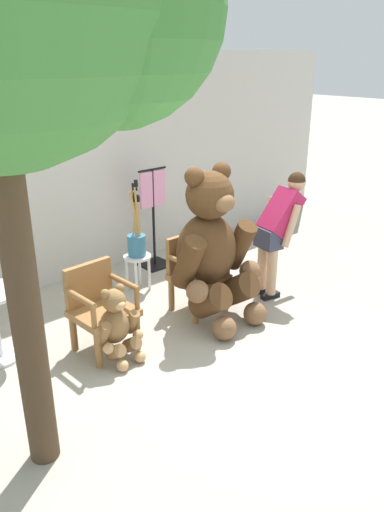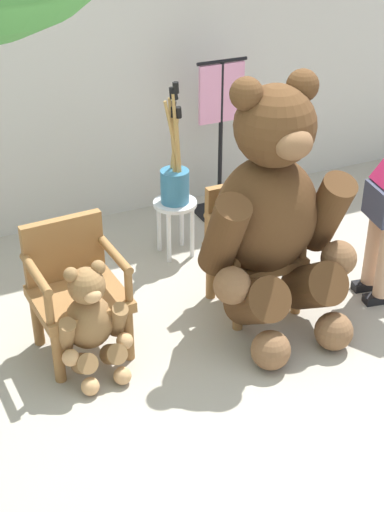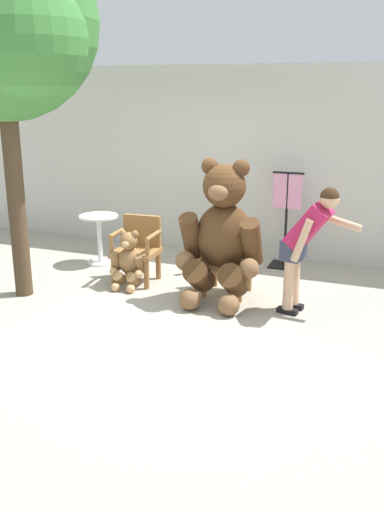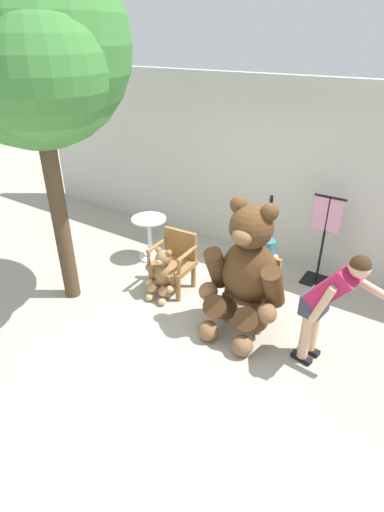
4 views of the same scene
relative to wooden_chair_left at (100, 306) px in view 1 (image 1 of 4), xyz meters
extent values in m
plane|color=#A8A091|center=(0.63, -0.63, -0.46)|extent=(60.00, 60.00, 0.00)
cube|color=beige|center=(0.63, 1.77, 0.94)|extent=(10.00, 0.16, 2.80)
cube|color=olive|center=(0.00, -0.06, -0.06)|extent=(0.59, 0.55, 0.07)
cylinder|color=olive|center=(-0.22, -0.28, -0.28)|extent=(0.07, 0.07, 0.37)
cylinder|color=olive|center=(0.24, -0.26, -0.28)|extent=(0.07, 0.07, 0.37)
cylinder|color=olive|center=(-0.24, 0.14, -0.28)|extent=(0.07, 0.07, 0.37)
cylinder|color=olive|center=(0.22, 0.16, -0.28)|extent=(0.07, 0.07, 0.37)
cube|color=olive|center=(-0.01, 0.17, 0.19)|extent=(0.52, 0.09, 0.42)
cylinder|color=olive|center=(-0.25, -0.08, 0.20)|extent=(0.08, 0.48, 0.06)
cylinder|color=olive|center=(-0.24, -0.28, 0.09)|extent=(0.05, 0.05, 0.22)
cylinder|color=olive|center=(0.25, -0.05, 0.20)|extent=(0.08, 0.48, 0.06)
cylinder|color=olive|center=(0.26, -0.26, 0.09)|extent=(0.05, 0.05, 0.22)
cube|color=olive|center=(1.26, -0.06, -0.06)|extent=(0.56, 0.52, 0.07)
cylinder|color=olive|center=(1.02, -0.27, -0.28)|extent=(0.07, 0.07, 0.37)
cylinder|color=olive|center=(1.48, -0.27, -0.28)|extent=(0.07, 0.07, 0.37)
cylinder|color=olive|center=(1.03, 0.15, -0.28)|extent=(0.07, 0.07, 0.37)
cylinder|color=olive|center=(1.49, 0.15, -0.28)|extent=(0.07, 0.07, 0.37)
cube|color=olive|center=(1.26, 0.17, 0.19)|extent=(0.52, 0.06, 0.42)
cylinder|color=olive|center=(1.01, -0.06, 0.20)|extent=(0.06, 0.48, 0.06)
cylinder|color=olive|center=(1.00, -0.27, 0.09)|extent=(0.05, 0.05, 0.22)
cylinder|color=olive|center=(1.51, -0.06, 0.20)|extent=(0.06, 0.48, 0.06)
cylinder|color=olive|center=(1.50, -0.27, 0.09)|extent=(0.05, 0.05, 0.22)
ellipsoid|color=#4C3019|center=(1.26, -0.18, 0.31)|extent=(0.70, 0.59, 0.80)
sphere|color=#4C3019|center=(1.26, -0.22, 0.93)|extent=(0.51, 0.51, 0.51)
ellipsoid|color=brown|center=(1.25, -0.44, 0.89)|extent=(0.24, 0.19, 0.19)
sphere|color=black|center=(1.25, -0.44, 0.90)|extent=(0.07, 0.07, 0.07)
sphere|color=#4C3019|center=(1.07, -0.19, 1.15)|extent=(0.20, 0.20, 0.20)
sphere|color=#4C3019|center=(1.45, -0.20, 1.15)|extent=(0.20, 0.20, 0.20)
cylinder|color=#4C3019|center=(0.88, -0.31, 0.31)|extent=(0.23, 0.44, 0.60)
sphere|color=brown|center=(0.86, -0.47, 0.05)|extent=(0.24, 0.24, 0.24)
cylinder|color=#4C3019|center=(1.63, -0.32, 0.31)|extent=(0.23, 0.44, 0.60)
sphere|color=brown|center=(1.65, -0.48, 0.05)|extent=(0.24, 0.24, 0.24)
cylinder|color=#4C3019|center=(1.04, -0.47, -0.12)|extent=(0.30, 0.50, 0.47)
sphere|color=brown|center=(1.02, -0.71, -0.33)|extent=(0.25, 0.25, 0.25)
cylinder|color=#4C3019|center=(1.47, -0.48, -0.12)|extent=(0.30, 0.50, 0.47)
sphere|color=brown|center=(1.49, -0.72, -0.33)|extent=(0.25, 0.25, 0.25)
ellipsoid|color=olive|center=(0.00, -0.24, -0.12)|extent=(0.32, 0.28, 0.35)
sphere|color=olive|center=(0.00, -0.26, 0.15)|extent=(0.22, 0.22, 0.22)
ellipsoid|color=tan|center=(0.01, -0.36, 0.14)|extent=(0.11, 0.09, 0.08)
sphere|color=black|center=(0.01, -0.36, 0.14)|extent=(0.03, 0.03, 0.03)
sphere|color=olive|center=(-0.08, -0.25, 0.25)|extent=(0.09, 0.09, 0.09)
sphere|color=olive|center=(0.09, -0.24, 0.25)|extent=(0.09, 0.09, 0.09)
cylinder|color=olive|center=(-0.16, -0.31, -0.12)|extent=(0.11, 0.20, 0.27)
sphere|color=tan|center=(-0.16, -0.38, -0.24)|extent=(0.11, 0.11, 0.11)
cylinder|color=olive|center=(0.17, -0.29, -0.12)|extent=(0.11, 0.20, 0.27)
sphere|color=tan|center=(0.18, -0.36, -0.24)|extent=(0.11, 0.11, 0.11)
cylinder|color=olive|center=(-0.08, -0.38, -0.31)|extent=(0.14, 0.23, 0.21)
sphere|color=tan|center=(-0.09, -0.48, -0.41)|extent=(0.11, 0.11, 0.11)
cylinder|color=olive|center=(0.10, -0.37, -0.31)|extent=(0.14, 0.23, 0.21)
sphere|color=tan|center=(0.12, -0.47, -0.41)|extent=(0.11, 0.11, 0.11)
cube|color=black|center=(2.10, -0.42, -0.43)|extent=(0.25, 0.13, 0.06)
cylinder|color=tan|center=(2.10, -0.42, 0.01)|extent=(0.12, 0.12, 0.82)
cube|color=black|center=(2.13, -0.25, -0.43)|extent=(0.25, 0.13, 0.06)
cylinder|color=tan|center=(2.13, -0.25, 0.01)|extent=(0.12, 0.12, 0.82)
cube|color=#33384C|center=(2.12, -0.33, 0.29)|extent=(0.27, 0.33, 0.24)
cube|color=#B21E4C|center=(2.28, -0.36, 0.57)|extent=(0.53, 0.40, 0.55)
sphere|color=tan|center=(2.49, -0.40, 0.90)|extent=(0.21, 0.21, 0.21)
sphere|color=#382314|center=(2.49, -0.40, 0.92)|extent=(0.21, 0.21, 0.21)
cylinder|color=tan|center=(2.56, -0.22, 0.62)|extent=(0.57, 0.18, 0.20)
cylinder|color=tan|center=(2.24, -0.55, 0.45)|extent=(0.25, 0.12, 0.50)
cylinder|color=silver|center=(1.05, 0.83, -0.02)|extent=(0.34, 0.34, 0.03)
cylinder|color=silver|center=(1.15, 0.93, -0.25)|extent=(0.04, 0.04, 0.43)
cylinder|color=silver|center=(0.95, 0.93, -0.25)|extent=(0.04, 0.04, 0.43)
cylinder|color=silver|center=(1.15, 0.73, -0.25)|extent=(0.04, 0.04, 0.43)
cylinder|color=silver|center=(0.95, 0.73, -0.25)|extent=(0.04, 0.04, 0.43)
cylinder|color=teal|center=(1.05, 0.83, 0.13)|extent=(0.22, 0.22, 0.26)
cylinder|color=tan|center=(1.04, 0.82, 0.45)|extent=(0.05, 0.07, 0.74)
cylinder|color=black|center=(1.04, 0.82, 0.86)|extent=(0.05, 0.05, 0.08)
cylinder|color=tan|center=(1.08, 0.80, 0.38)|extent=(0.07, 0.06, 0.60)
cylinder|color=black|center=(1.08, 0.80, 0.72)|extent=(0.05, 0.05, 0.09)
cylinder|color=tan|center=(1.05, 0.79, 0.47)|extent=(0.07, 0.03, 0.79)
cylinder|color=black|center=(1.05, 0.79, 0.90)|extent=(0.05, 0.04, 0.08)
cylinder|color=tan|center=(1.05, 0.80, 0.45)|extent=(0.16, 0.05, 0.73)
cylinder|color=black|center=(1.05, 0.80, 0.86)|extent=(0.06, 0.05, 0.09)
cylinder|color=tan|center=(1.05, 0.83, 0.38)|extent=(0.05, 0.06, 0.60)
cylinder|color=black|center=(1.05, 0.83, 0.72)|extent=(0.05, 0.05, 0.08)
cylinder|color=tan|center=(1.07, 0.89, 0.39)|extent=(0.10, 0.05, 0.62)
cylinder|color=black|center=(1.07, 0.89, 0.73)|extent=(0.05, 0.05, 0.09)
cylinder|color=silver|center=(-0.86, 0.49, -0.45)|extent=(0.40, 0.40, 0.03)
cylinder|color=#473523|center=(-1.11, -0.97, 0.83)|extent=(0.21, 0.21, 2.59)
sphere|color=#3D7F38|center=(-0.57, -1.30, 2.51)|extent=(1.30, 1.30, 1.30)
cube|color=black|center=(1.69, 1.32, -0.45)|extent=(0.40, 0.40, 0.02)
cylinder|color=black|center=(1.69, 1.32, 0.21)|extent=(0.04, 0.04, 1.35)
cylinder|color=black|center=(1.69, 1.32, 0.89)|extent=(0.44, 0.03, 0.03)
cube|color=pink|center=(1.69, 1.32, 0.63)|extent=(0.40, 0.03, 0.48)
camera|label=1|loc=(-2.21, -3.83, 2.27)|focal=35.00mm
camera|label=2|loc=(-0.92, -3.70, 2.43)|focal=50.00mm
camera|label=3|loc=(3.25, -6.49, 2.08)|focal=40.00mm
camera|label=4|loc=(2.96, -3.98, 2.83)|focal=28.00mm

